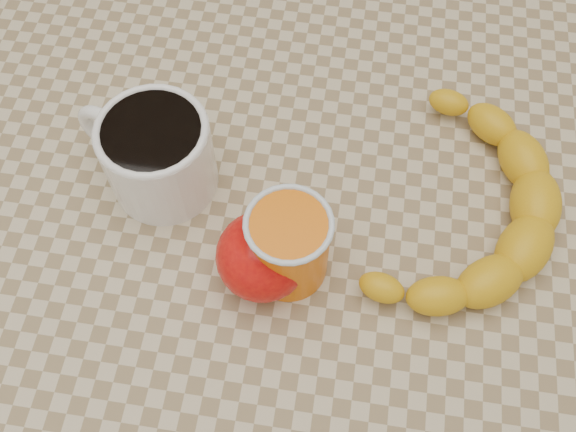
# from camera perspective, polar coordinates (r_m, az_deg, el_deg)

# --- Properties ---
(ground) EXTENTS (3.00, 3.00, 0.00)m
(ground) POSITION_cam_1_polar(r_m,az_deg,el_deg) (1.36, 0.00, -15.62)
(ground) COLOR tan
(ground) RESTS_ON ground
(table) EXTENTS (0.80, 0.80, 0.75)m
(table) POSITION_cam_1_polar(r_m,az_deg,el_deg) (0.72, 0.00, -3.98)
(table) COLOR tan
(table) RESTS_ON ground
(coffee_mug) EXTENTS (0.16, 0.14, 0.09)m
(coffee_mug) POSITION_cam_1_polar(r_m,az_deg,el_deg) (0.64, -11.70, 5.57)
(coffee_mug) COLOR white
(coffee_mug) RESTS_ON table
(orange_juice_glass) EXTENTS (0.08, 0.08, 0.09)m
(orange_juice_glass) POSITION_cam_1_polar(r_m,az_deg,el_deg) (0.58, 0.06, -2.59)
(orange_juice_glass) COLOR orange
(orange_juice_glass) RESTS_ON table
(apple) EXTENTS (0.11, 0.11, 0.08)m
(apple) POSITION_cam_1_polar(r_m,az_deg,el_deg) (0.59, -2.28, -3.59)
(apple) COLOR #A80508
(apple) RESTS_ON table
(banana) EXTENTS (0.44, 0.47, 0.05)m
(banana) POSITION_cam_1_polar(r_m,az_deg,el_deg) (0.65, 15.30, 0.80)
(banana) COLOR gold
(banana) RESTS_ON table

